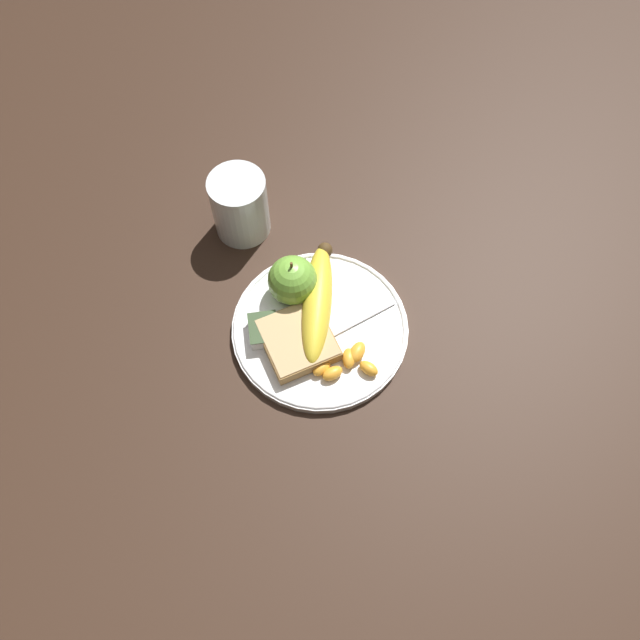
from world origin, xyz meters
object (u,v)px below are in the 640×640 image
object	(u,v)px
plate	(320,328)
banana	(321,300)
apple	(293,280)
fork	(324,334)
bread_slice	(298,340)
juice_glass	(240,207)
jam_packet	(264,330)

from	to	relation	value
plate	banana	distance (m)	0.04
apple	banana	size ratio (longest dim) A/B	0.41
banana	fork	size ratio (longest dim) A/B	1.04
plate	banana	xyz separation A→B (m)	(-0.03, 0.01, 0.02)
plate	apple	distance (m)	0.08
plate	bread_slice	world-z (taller)	bread_slice
banana	apple	bearing A→B (deg)	-129.67
juice_glass	bread_slice	xyz separation A→B (m)	(0.21, 0.06, -0.02)
apple	juice_glass	bearing A→B (deg)	-155.66
plate	banana	world-z (taller)	banana
juice_glass	bread_slice	world-z (taller)	juice_glass
juice_glass	banana	world-z (taller)	juice_glass
apple	banana	xyz separation A→B (m)	(0.03, 0.03, -0.01)
juice_glass	jam_packet	distance (m)	0.19
apple	banana	distance (m)	0.05
plate	jam_packet	distance (m)	0.08
plate	fork	size ratio (longest dim) A/B	1.35
plate	juice_glass	world-z (taller)	juice_glass
apple	banana	bearing A→B (deg)	50.33
plate	fork	xyz separation A→B (m)	(0.01, 0.00, 0.01)
apple	fork	bearing A→B (deg)	25.07
banana	jam_packet	size ratio (longest dim) A/B	3.97
apple	jam_packet	world-z (taller)	apple
plate	juice_glass	distance (m)	0.21
plate	bread_slice	distance (m)	0.04
banana	fork	bearing A→B (deg)	-1.58
apple	fork	size ratio (longest dim) A/B	0.43
plate	jam_packet	bearing A→B (deg)	-90.58
juice_glass	apple	world-z (taller)	juice_glass
fork	jam_packet	bearing A→B (deg)	-31.58
bread_slice	fork	size ratio (longest dim) A/B	0.64
plate	bread_slice	bearing A→B (deg)	-57.50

